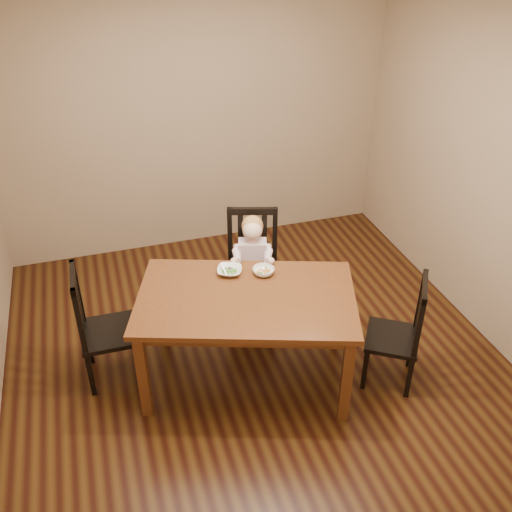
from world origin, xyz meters
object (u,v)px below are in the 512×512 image
object	(u,v)px
chair_right	(399,334)
chair_child	(253,270)
bowl_veg	(264,271)
dining_table	(246,306)
chair_left	(101,328)
bowl_peas	(230,271)
toddler	(253,260)

from	to	relation	value
chair_right	chair_child	bearing A→B (deg)	70.05
chair_child	bowl_veg	xyz separation A→B (m)	(-0.06, -0.50, 0.32)
chair_right	bowl_veg	bearing A→B (deg)	89.17
dining_table	chair_left	xyz separation A→B (m)	(-1.06, 0.35, -0.22)
chair_left	bowl_peas	size ratio (longest dim) A/B	5.29
toddler	bowl_peas	distance (m)	0.50
dining_table	chair_right	world-z (taller)	chair_right
chair_child	chair_right	size ratio (longest dim) A/B	1.11
dining_table	bowl_peas	bearing A→B (deg)	96.89
chair_right	bowl_peas	world-z (taller)	chair_right
bowl_peas	bowl_veg	size ratio (longest dim) A/B	1.12
dining_table	toddler	distance (m)	0.73
chair_right	bowl_veg	xyz separation A→B (m)	(-0.90, 0.59, 0.37)
dining_table	chair_child	xyz separation A→B (m)	(0.27, 0.73, -0.20)
chair_left	chair_child	bearing A→B (deg)	106.95
chair_child	toddler	world-z (taller)	chair_child
chair_right	toddler	bearing A→B (deg)	71.87
chair_left	dining_table	bearing A→B (deg)	72.53
chair_left	toddler	world-z (taller)	chair_left
chair_right	bowl_peas	bearing A→B (deg)	91.95
chair_left	bowl_peas	distance (m)	1.07
chair_right	toddler	size ratio (longest dim) A/B	1.74
chair_child	bowl_peas	bearing A→B (deg)	69.86
chair_right	chair_left	bearing A→B (deg)	104.55
dining_table	chair_left	bearing A→B (deg)	161.70
chair_child	toddler	bearing A→B (deg)	90.00
chair_left	bowl_veg	xyz separation A→B (m)	(1.27, -0.11, 0.34)
dining_table	bowl_peas	world-z (taller)	bowl_peas
chair_left	toddler	distance (m)	1.36
chair_left	toddler	size ratio (longest dim) A/B	1.85
dining_table	bowl_veg	size ratio (longest dim) A/B	10.80
chair_right	toddler	world-z (taller)	chair_right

